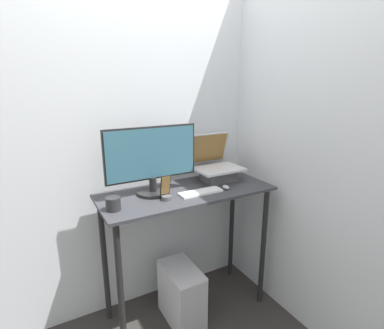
% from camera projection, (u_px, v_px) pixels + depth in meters
% --- Properties ---
extents(wall_back, '(6.00, 0.05, 2.60)m').
position_uv_depth(wall_back, '(166.00, 136.00, 2.26)').
color(wall_back, silver).
rests_on(wall_back, ground_plane).
extents(wall_side_right, '(0.05, 6.00, 2.60)m').
position_uv_depth(wall_side_right, '(290.00, 141.00, 2.08)').
color(wall_side_right, silver).
rests_on(wall_side_right, ground_plane).
extents(desk, '(1.20, 0.50, 0.98)m').
position_uv_depth(desk, '(187.00, 213.00, 2.11)').
color(desk, '#333338').
rests_on(desk, ground_plane).
extents(laptop, '(0.35, 0.32, 0.34)m').
position_uv_depth(laptop, '(217.00, 169.00, 2.26)').
color(laptop, '#4C4C51').
rests_on(laptop, desk).
extents(monitor, '(0.62, 0.22, 0.45)m').
position_uv_depth(monitor, '(152.00, 161.00, 1.94)').
color(monitor, black).
rests_on(monitor, desk).
extents(keyboard, '(0.30, 0.10, 0.02)m').
position_uv_depth(keyboard, '(201.00, 192.00, 2.01)').
color(keyboard, white).
rests_on(keyboard, desk).
extents(mouse, '(0.04, 0.06, 0.03)m').
position_uv_depth(mouse, '(226.00, 187.00, 2.08)').
color(mouse, '#99999E').
rests_on(mouse, desk).
extents(cell_phone, '(0.06, 0.06, 0.16)m').
position_uv_depth(cell_phone, '(166.00, 192.00, 1.89)').
color(cell_phone, '#4C4C51').
rests_on(cell_phone, desk).
extents(computer_tower, '(0.22, 0.38, 0.42)m').
position_uv_depth(computer_tower, '(182.00, 294.00, 2.17)').
color(computer_tower, silver).
rests_on(computer_tower, ground_plane).
extents(mug, '(0.09, 0.09, 0.08)m').
position_uv_depth(mug, '(113.00, 204.00, 1.74)').
color(mug, '#262628').
rests_on(mug, desk).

